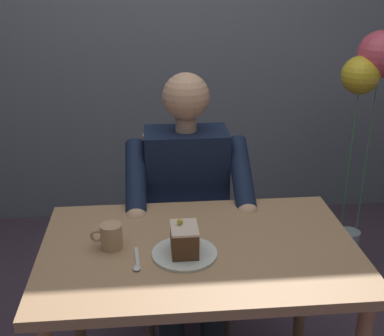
{
  "coord_description": "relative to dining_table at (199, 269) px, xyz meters",
  "views": [
    {
      "loc": [
        0.16,
        1.48,
        1.63
      ],
      "look_at": [
        0.02,
        -0.1,
        0.99
      ],
      "focal_mm": 46.85,
      "sensor_mm": 36.0,
      "label": 1
    }
  ],
  "objects": [
    {
      "name": "dining_table",
      "position": [
        0.0,
        0.0,
        0.0
      ],
      "size": [
        1.09,
        0.7,
        0.74
      ],
      "color": "tan",
      "rests_on": "ground"
    },
    {
      "name": "dessert_plate",
      "position": [
        0.06,
        0.05,
        0.1
      ],
      "size": [
        0.22,
        0.22,
        0.01
      ],
      "primitive_type": "cylinder",
      "color": "white",
      "rests_on": "dining_table"
    },
    {
      "name": "coffee_cup",
      "position": [
        0.3,
        -0.02,
        0.14
      ],
      "size": [
        0.11,
        0.07,
        0.09
      ],
      "color": "tan",
      "rests_on": "dining_table"
    },
    {
      "name": "balloon_display",
      "position": [
        -0.98,
        -0.95,
        0.4
      ],
      "size": [
        0.32,
        0.24,
        1.34
      ],
      "color": "#B2C1C6",
      "rests_on": "ground"
    },
    {
      "name": "dessert_spoon",
      "position": [
        0.21,
        0.09,
        0.1
      ],
      "size": [
        0.03,
        0.14,
        0.01
      ],
      "color": "silver",
      "rests_on": "dining_table"
    },
    {
      "name": "cake_slice",
      "position": [
        0.06,
        0.05,
        0.15
      ],
      "size": [
        0.09,
        0.12,
        0.12
      ],
      "color": "#52341F",
      "rests_on": "dessert_plate"
    },
    {
      "name": "seated_person",
      "position": [
        0.0,
        -0.48,
        -0.01
      ],
      "size": [
        0.53,
        0.58,
        1.22
      ],
      "color": "#16213D",
      "rests_on": "ground"
    },
    {
      "name": "chair",
      "position": [
        0.0,
        -0.66,
        -0.16
      ],
      "size": [
        0.42,
        0.42,
        0.89
      ],
      "color": "tan",
      "rests_on": "ground"
    }
  ]
}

